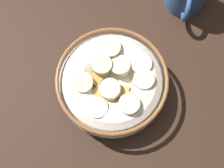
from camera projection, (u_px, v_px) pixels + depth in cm
name	position (u px, v px, depth cm)	size (l,w,h in cm)	color
ground_plane	(112.00, 91.00, 49.79)	(122.71, 122.71, 2.00)	#332116
cereal_bowl	(112.00, 84.00, 45.82)	(16.44, 16.44, 6.39)	silver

